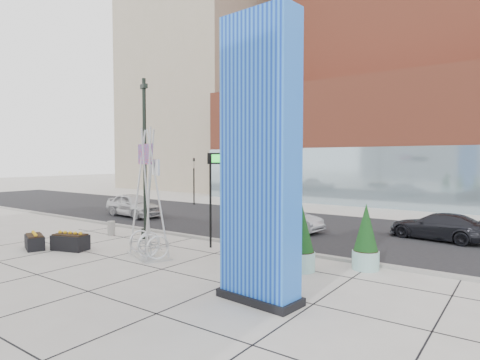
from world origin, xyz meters
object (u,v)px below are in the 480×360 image
Objects in this scene: lamp_post at (145,174)px; car_silver_mid at (287,219)px; concrete_bollard at (111,228)px; blue_pylon at (260,164)px; public_art_sculpture at (149,223)px; overhead_street_sign at (223,167)px; car_white_west at (134,205)px.

lamp_post is 1.99× the size of car_silver_mid.
lamp_post is at bearing 13.36° from concrete_bollard.
public_art_sculpture is (-6.52, 1.70, -2.48)m from blue_pylon.
overhead_street_sign is 1.06× the size of car_silver_mid.
blue_pylon reaches higher than overhead_street_sign.
public_art_sculpture reaches higher than concrete_bollard.
blue_pylon is 18.60m from car_white_west.
car_silver_mid is (-4.72, 10.10, -3.20)m from blue_pylon.
concrete_bollard is at bearing -133.02° from car_white_west.
lamp_post reaches higher than public_art_sculpture.
overhead_street_sign is at bearing 142.76° from blue_pylon.
public_art_sculpture is 1.12× the size of car_white_west.
overhead_street_sign is at bearing -104.98° from car_white_west.
lamp_post is at bearing 176.78° from overhead_street_sign.
concrete_bollard is 0.17× the size of overhead_street_sign.
car_white_west is (-9.59, 7.08, -0.58)m from public_art_sculpture.
car_white_west reaches higher than car_silver_mid.
overhead_street_sign is at bearing 3.58° from lamp_post.
public_art_sculpture reaches higher than car_white_west.
car_silver_mid is at bearing -77.38° from car_white_west.
blue_pylon is 1.00× the size of lamp_post.
concrete_bollard is (-5.13, 1.94, -1.01)m from public_art_sculpture.
public_art_sculpture is at bearing 172.99° from car_silver_mid.
car_white_west reaches higher than concrete_bollard.
blue_pylon is 11.60m from car_silver_mid.
overhead_street_sign is 12.45m from car_white_west.
lamp_post reaches higher than car_silver_mid.
blue_pylon is at bearing -23.47° from lamp_post.
public_art_sculpture reaches higher than car_silver_mid.
blue_pylon is at bearing -17.37° from concrete_bollard.
concrete_bollard is 7.65m from overhead_street_sign.
overhead_street_sign is at bearing -175.67° from car_silver_mid.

